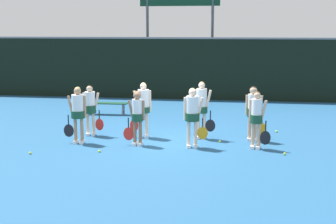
{
  "coord_description": "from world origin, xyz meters",
  "views": [
    {
      "loc": [
        2.05,
        -13.53,
        3.43
      ],
      "look_at": [
        0.01,
        -0.01,
        0.91
      ],
      "focal_mm": 50.0,
      "sensor_mm": 36.0,
      "label": 1
    }
  ],
  "objects_px": {
    "bench_courtside": "(105,104)",
    "tennis_ball_3": "(99,151)",
    "player_5": "(143,105)",
    "player_4": "(90,106)",
    "tennis_ball_1": "(285,154)",
    "player_7": "(253,109)",
    "scoreboard": "(180,4)",
    "tennis_ball_0": "(276,131)",
    "tennis_ball_6": "(30,153)",
    "player_2": "(192,112)",
    "tennis_ball_4": "(127,129)",
    "player_1": "(137,114)",
    "tennis_ball_2": "(66,134)",
    "tennis_ball_5": "(220,141)",
    "player_6": "(202,105)",
    "player_3": "(257,116)",
    "player_0": "(78,110)"
  },
  "relations": [
    {
      "from": "bench_courtside",
      "to": "tennis_ball_3",
      "type": "relative_size",
      "value": 25.31
    },
    {
      "from": "bench_courtside",
      "to": "player_5",
      "type": "distance_m",
      "value": 4.25
    },
    {
      "from": "player_4",
      "to": "player_5",
      "type": "bearing_deg",
      "value": -12.08
    },
    {
      "from": "tennis_ball_1",
      "to": "player_7",
      "type": "bearing_deg",
      "value": 118.89
    },
    {
      "from": "scoreboard",
      "to": "tennis_ball_0",
      "type": "xyz_separation_m",
      "value": [
        4.27,
        -8.42,
        -4.5
      ]
    },
    {
      "from": "scoreboard",
      "to": "tennis_ball_6",
      "type": "xyz_separation_m",
      "value": [
        -2.56,
        -12.12,
        -4.5
      ]
    },
    {
      "from": "player_2",
      "to": "tennis_ball_4",
      "type": "bearing_deg",
      "value": 131.74
    },
    {
      "from": "player_1",
      "to": "tennis_ball_2",
      "type": "distance_m",
      "value": 2.84
    },
    {
      "from": "player_4",
      "to": "tennis_ball_4",
      "type": "relative_size",
      "value": 24.86
    },
    {
      "from": "scoreboard",
      "to": "tennis_ball_4",
      "type": "height_order",
      "value": "scoreboard"
    },
    {
      "from": "player_4",
      "to": "tennis_ball_5",
      "type": "relative_size",
      "value": 24.5
    },
    {
      "from": "bench_courtside",
      "to": "player_6",
      "type": "xyz_separation_m",
      "value": [
        4.06,
        -3.45,
        0.64
      ]
    },
    {
      "from": "bench_courtside",
      "to": "tennis_ball_5",
      "type": "distance_m",
      "value": 6.07
    },
    {
      "from": "bench_courtside",
      "to": "tennis_ball_0",
      "type": "bearing_deg",
      "value": -21.0
    },
    {
      "from": "tennis_ball_0",
      "to": "player_2",
      "type": "bearing_deg",
      "value": -137.64
    },
    {
      "from": "scoreboard",
      "to": "bench_courtside",
      "type": "xyz_separation_m",
      "value": [
        -2.16,
        -6.18,
        -4.13
      ]
    },
    {
      "from": "player_2",
      "to": "tennis_ball_5",
      "type": "height_order",
      "value": "player_2"
    },
    {
      "from": "player_1",
      "to": "tennis_ball_2",
      "type": "relative_size",
      "value": 24.45
    },
    {
      "from": "player_6",
      "to": "tennis_ball_3",
      "type": "height_order",
      "value": "player_6"
    },
    {
      "from": "player_6",
      "to": "tennis_ball_0",
      "type": "height_order",
      "value": "player_6"
    },
    {
      "from": "player_5",
      "to": "player_6",
      "type": "distance_m",
      "value": 1.81
    },
    {
      "from": "player_1",
      "to": "player_2",
      "type": "distance_m",
      "value": 1.61
    },
    {
      "from": "tennis_ball_3",
      "to": "player_2",
      "type": "bearing_deg",
      "value": 20.49
    },
    {
      "from": "player_5",
      "to": "tennis_ball_2",
      "type": "xyz_separation_m",
      "value": [
        -2.52,
        -0.11,
        -0.99
      ]
    },
    {
      "from": "tennis_ball_3",
      "to": "tennis_ball_1",
      "type": "bearing_deg",
      "value": 5.47
    },
    {
      "from": "tennis_ball_4",
      "to": "player_3",
      "type": "bearing_deg",
      "value": -23.52
    },
    {
      "from": "player_4",
      "to": "tennis_ball_1",
      "type": "xyz_separation_m",
      "value": [
        5.89,
        -1.46,
        -0.91
      ]
    },
    {
      "from": "scoreboard",
      "to": "player_7",
      "type": "height_order",
      "value": "scoreboard"
    },
    {
      "from": "scoreboard",
      "to": "player_2",
      "type": "height_order",
      "value": "scoreboard"
    },
    {
      "from": "bench_courtside",
      "to": "player_2",
      "type": "height_order",
      "value": "player_2"
    },
    {
      "from": "scoreboard",
      "to": "player_3",
      "type": "xyz_separation_m",
      "value": [
        3.53,
        -10.6,
        -3.58
      ]
    },
    {
      "from": "scoreboard",
      "to": "player_2",
      "type": "distance_m",
      "value": 11.43
    },
    {
      "from": "player_1",
      "to": "tennis_ball_1",
      "type": "distance_m",
      "value": 4.29
    },
    {
      "from": "scoreboard",
      "to": "player_1",
      "type": "xyz_separation_m",
      "value": [
        0.12,
        -10.72,
        -3.59
      ]
    },
    {
      "from": "tennis_ball_4",
      "to": "player_5",
      "type": "bearing_deg",
      "value": -51.02
    },
    {
      "from": "scoreboard",
      "to": "player_1",
      "type": "distance_m",
      "value": 11.31
    },
    {
      "from": "player_0",
      "to": "tennis_ball_4",
      "type": "distance_m",
      "value": 2.42
    },
    {
      "from": "player_2",
      "to": "player_6",
      "type": "relative_size",
      "value": 0.97
    },
    {
      "from": "tennis_ball_5",
      "to": "player_6",
      "type": "bearing_deg",
      "value": 144.39
    },
    {
      "from": "tennis_ball_4",
      "to": "scoreboard",
      "type": "bearing_deg",
      "value": 85.58
    },
    {
      "from": "tennis_ball_2",
      "to": "tennis_ball_3",
      "type": "xyz_separation_m",
      "value": [
        1.67,
        -1.83,
        0.0
      ]
    },
    {
      "from": "bench_courtside",
      "to": "player_2",
      "type": "bearing_deg",
      "value": -51.35
    },
    {
      "from": "tennis_ball_0",
      "to": "tennis_ball_4",
      "type": "bearing_deg",
      "value": -175.93
    },
    {
      "from": "bench_courtside",
      "to": "tennis_ball_6",
      "type": "xyz_separation_m",
      "value": [
        -0.4,
        -5.94,
        -0.37
      ]
    },
    {
      "from": "player_5",
      "to": "tennis_ball_1",
      "type": "distance_m",
      "value": 4.54
    },
    {
      "from": "player_5",
      "to": "tennis_ball_6",
      "type": "xyz_separation_m",
      "value": [
        -2.65,
        -2.39,
        -0.99
      ]
    },
    {
      "from": "player_5",
      "to": "tennis_ball_5",
      "type": "distance_m",
      "value": 2.61
    },
    {
      "from": "player_0",
      "to": "tennis_ball_5",
      "type": "bearing_deg",
      "value": 7.38
    },
    {
      "from": "player_4",
      "to": "player_6",
      "type": "xyz_separation_m",
      "value": [
        3.51,
        0.09,
        0.1
      ]
    },
    {
      "from": "tennis_ball_5",
      "to": "tennis_ball_1",
      "type": "bearing_deg",
      "value": -32.25
    }
  ]
}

